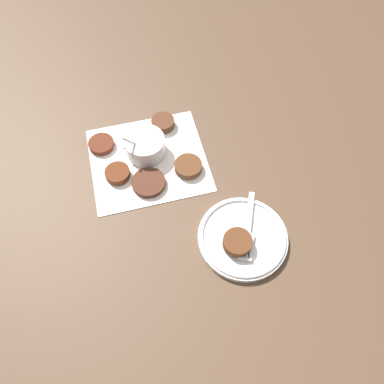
% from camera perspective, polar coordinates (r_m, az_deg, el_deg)
% --- Properties ---
extents(ground_plane, '(4.00, 4.00, 0.00)m').
position_cam_1_polar(ground_plane, '(0.90, -7.55, 4.57)').
color(ground_plane, '#4C3828').
extents(napkin, '(0.30, 0.28, 0.00)m').
position_cam_1_polar(napkin, '(0.90, -6.77, 5.13)').
color(napkin, white).
rests_on(napkin, ground_plane).
extents(sauce_bowl, '(0.10, 0.09, 0.09)m').
position_cam_1_polar(sauce_bowl, '(0.90, -7.17, 6.93)').
color(sauce_bowl, silver).
rests_on(sauce_bowl, napkin).
extents(fritter_0, '(0.06, 0.06, 0.02)m').
position_cam_1_polar(fritter_0, '(0.95, -4.45, 10.47)').
color(fritter_0, '#4C2C1D').
rests_on(fritter_0, napkin).
extents(fritter_1, '(0.06, 0.06, 0.02)m').
position_cam_1_polar(fritter_1, '(0.87, -0.58, 3.92)').
color(fritter_1, '#51311C').
rests_on(fritter_1, napkin).
extents(fritter_2, '(0.06, 0.06, 0.01)m').
position_cam_1_polar(fritter_2, '(0.94, -13.64, 7.11)').
color(fritter_2, '#512618').
rests_on(fritter_2, napkin).
extents(fritter_3, '(0.06, 0.06, 0.02)m').
position_cam_1_polar(fritter_3, '(0.88, -11.28, 2.80)').
color(fritter_3, '#542A16').
rests_on(fritter_3, napkin).
extents(fritter_4, '(0.08, 0.08, 0.01)m').
position_cam_1_polar(fritter_4, '(0.86, -6.63, 1.45)').
color(fritter_4, '#47271C').
rests_on(fritter_4, napkin).
extents(serving_plate, '(0.19, 0.19, 0.02)m').
position_cam_1_polar(serving_plate, '(0.79, 7.73, -6.88)').
color(serving_plate, silver).
rests_on(serving_plate, ground_plane).
extents(fritter_on_plate, '(0.06, 0.06, 0.02)m').
position_cam_1_polar(fritter_on_plate, '(0.77, 6.93, -7.61)').
color(fritter_on_plate, '#512D19').
rests_on(fritter_on_plate, serving_plate).
extents(fork, '(0.10, 0.15, 0.00)m').
position_cam_1_polar(fork, '(0.79, 8.45, -6.09)').
color(fork, silver).
rests_on(fork, serving_plate).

